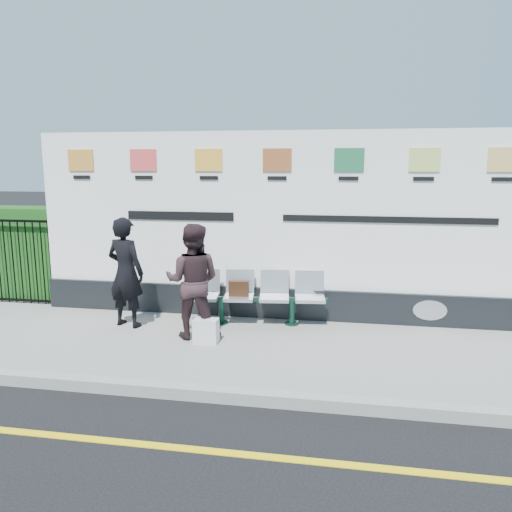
{
  "coord_description": "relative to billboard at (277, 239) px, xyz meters",
  "views": [
    {
      "loc": [
        1.54,
        -4.05,
        2.6
      ],
      "look_at": [
        0.27,
        3.18,
        1.25
      ],
      "focal_mm": 35.0,
      "sensor_mm": 36.0,
      "label": 1
    }
  ],
  "objects": [
    {
      "name": "billboard",
      "position": [
        0.0,
        0.0,
        0.0
      ],
      "size": [
        8.0,
        0.3,
        3.0
      ],
      "color": "black",
      "rests_on": "pavement"
    },
    {
      "name": "woman_left",
      "position": [
        -2.22,
        -0.89,
        -0.45
      ],
      "size": [
        0.7,
        0.54,
        1.7
      ],
      "primitive_type": "imported",
      "rotation": [
        0.0,
        0.0,
        2.9
      ],
      "color": "black",
      "rests_on": "pavement"
    },
    {
      "name": "hedge",
      "position": [
        -5.08,
        0.45,
        -0.45
      ],
      "size": [
        2.35,
        0.7,
        1.7
      ],
      "primitive_type": "cube",
      "color": "#1B4F17",
      "rests_on": "pavement"
    },
    {
      "name": "yellow_line",
      "position": [
        -0.5,
        -3.85,
        -1.42
      ],
      "size": [
        14.0,
        0.1,
        0.01
      ],
      "primitive_type": "cube",
      "color": "yellow",
      "rests_on": "ground"
    },
    {
      "name": "carrier_bag_white",
      "position": [
        -0.82,
        -1.41,
        -1.13
      ],
      "size": [
        0.34,
        0.21,
        0.34
      ],
      "primitive_type": "cube",
      "color": "silver",
      "rests_on": "pavement"
    },
    {
      "name": "bench",
      "position": [
        -0.26,
        -0.45,
        -1.07
      ],
      "size": [
        2.17,
        0.8,
        0.45
      ],
      "primitive_type": null,
      "rotation": [
        0.0,
        0.0,
        0.12
      ],
      "color": "#B9BCC3",
      "rests_on": "pavement"
    },
    {
      "name": "kerb",
      "position": [
        -0.5,
        -2.85,
        -1.35
      ],
      "size": [
        14.0,
        0.18,
        0.14
      ],
      "primitive_type": "cube",
      "color": "gray",
      "rests_on": "ground"
    },
    {
      "name": "ground",
      "position": [
        -0.5,
        -3.85,
        -1.42
      ],
      "size": [
        80.0,
        80.0,
        0.0
      ],
      "primitive_type": "plane",
      "color": "black"
    },
    {
      "name": "pavement",
      "position": [
        -0.5,
        -1.35,
        -1.36
      ],
      "size": [
        14.0,
        3.0,
        0.12
      ],
      "primitive_type": "cube",
      "color": "gray",
      "rests_on": "ground"
    },
    {
      "name": "handbag_brown",
      "position": [
        -0.54,
        -0.49,
        -0.73
      ],
      "size": [
        0.31,
        0.15,
        0.24
      ],
      "primitive_type": "cube",
      "rotation": [
        0.0,
        0.0,
        0.07
      ],
      "color": "black",
      "rests_on": "bench"
    },
    {
      "name": "woman_right",
      "position": [
        -1.06,
        -1.2,
        -0.47
      ],
      "size": [
        0.85,
        0.68,
        1.67
      ],
      "primitive_type": "imported",
      "rotation": [
        0.0,
        0.0,
        3.2
      ],
      "color": "#301F22",
      "rests_on": "pavement"
    }
  ]
}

